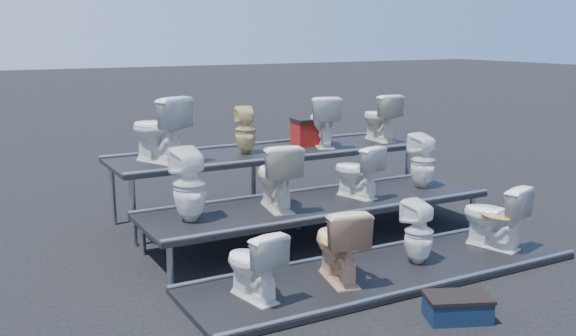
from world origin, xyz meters
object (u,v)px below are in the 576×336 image
toilet_4 (190,185)px  toilet_8 (158,129)px  toilet_5 (276,176)px  red_crate (310,133)px  toilet_0 (253,264)px  toilet_10 (323,121)px  toilet_7 (423,161)px  toilet_9 (246,130)px  toilet_3 (494,216)px  toilet_6 (357,171)px  toilet_2 (419,232)px  toilet_1 (339,243)px  toilet_11 (380,117)px  step_stool (457,309)px

toilet_4 → toilet_8: bearing=-97.3°
toilet_5 → red_crate: bearing=-121.0°
toilet_0 → toilet_10: (2.32, 2.60, 0.83)m
toilet_7 → toilet_9: size_ratio=1.13×
toilet_3 → toilet_6: size_ratio=1.12×
toilet_7 → toilet_0: bearing=20.3°
toilet_2 → toilet_6: size_ratio=1.04×
toilet_6 → toilet_10: (0.31, 1.30, 0.43)m
toilet_1 → toilet_3: toilet_1 is taller
toilet_5 → toilet_6: (1.09, 0.00, -0.06)m
toilet_1 → toilet_9: toilet_9 is taller
toilet_6 → toilet_11: (1.29, 1.30, 0.42)m
toilet_1 → step_stool: 1.27m
toilet_5 → toilet_11: bearing=-141.0°
toilet_0 → red_crate: (2.23, 2.79, 0.64)m
toilet_4 → toilet_7: (3.14, 0.00, -0.04)m
toilet_2 → step_stool: (-0.50, -1.12, -0.30)m
toilet_3 → toilet_6: 1.65m
toilet_10 → toilet_6: bearing=96.6°
toilet_0 → toilet_7: (3.03, 1.30, 0.42)m
toilet_5 → toilet_10: bearing=-126.9°
toilet_4 → toilet_7: 3.14m
toilet_5 → toilet_1: bearing=100.2°
toilet_1 → toilet_10: 3.06m
toilet_8 → red_crate: size_ratio=1.80×
toilet_2 → toilet_11: bearing=-124.6°
toilet_3 → toilet_4: toilet_4 is taller
toilet_0 → toilet_2: size_ratio=0.97×
toilet_8 → toilet_11: bearing=156.1°
toilet_3 → red_crate: size_ratio=1.61×
red_crate → toilet_4: bearing=-140.8°
toilet_5 → toilet_4: bearing=10.4°
toilet_6 → toilet_8: (-2.03, 1.30, 0.48)m
toilet_7 → toilet_11: 1.39m
toilet_8 → step_stool: (1.42, -3.72, -1.17)m
toilet_2 → toilet_5: (-0.98, 1.30, 0.45)m
toilet_5 → toilet_10: 1.95m
toilet_3 → toilet_11: toilet_11 is taller
toilet_1 → toilet_7: size_ratio=1.07×
toilet_2 → toilet_9: (-0.75, 2.60, 0.77)m
toilet_5 → toilet_6: 1.09m
toilet_2 → toilet_8: 3.35m
toilet_2 → red_crate: size_ratio=1.48×
toilet_0 → toilet_1: bearing=169.9°
toilet_6 → toilet_4: bearing=-15.0°
toilet_2 → toilet_4: (-2.01, 1.30, 0.46)m
toilet_10 → toilet_11: (0.98, 0.00, -0.01)m
toilet_0 → step_stool: 1.81m
toilet_8 → toilet_10: bearing=156.1°
toilet_1 → toilet_2: size_ratio=1.12×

